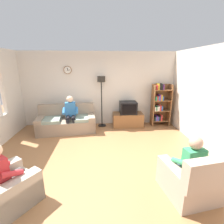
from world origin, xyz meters
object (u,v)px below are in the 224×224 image
(tv, at_px, (128,108))
(person_in_left_armchair, at_px, (5,171))
(floor_lamp, at_px, (101,88))
(person_on_couch, at_px, (71,112))
(armchair_near_bookshelf, at_px, (190,180))
(bookshelf, at_px, (160,104))
(armchair_near_window, at_px, (3,191))
(couch, at_px, (67,122))
(person_in_right_armchair, at_px, (189,162))
(tv_stand, at_px, (128,120))

(tv, distance_m, person_in_left_armchair, 4.21)
(floor_lamp, height_order, person_on_couch, floor_lamp)
(person_on_couch, bearing_deg, person_in_left_armchair, -99.76)
(armchair_near_bookshelf, bearing_deg, tv, 99.16)
(bookshelf, height_order, person_on_couch, bookshelf)
(bookshelf, xyz_separation_m, floor_lamp, (-2.16, 0.03, 0.64))
(person_in_left_armchair, bearing_deg, person_on_couch, 80.24)
(tv, relative_size, bookshelf, 0.38)
(floor_lamp, height_order, armchair_near_window, floor_lamp)
(couch, height_order, person_on_couch, person_on_couch)
(couch, height_order, tv, tv)
(floor_lamp, height_order, armchair_near_bookshelf, floor_lamp)
(person_on_couch, bearing_deg, person_in_right_armchair, -48.90)
(couch, distance_m, bookshelf, 3.43)
(bookshelf, bearing_deg, tv_stand, -176.81)
(couch, relative_size, tv, 3.32)
(armchair_near_window, relative_size, person_in_left_armchair, 1.06)
(person_in_left_armchair, xyz_separation_m, person_in_right_armchair, (3.05, 0.06, 0.00))
(bookshelf, distance_m, person_in_left_armchair, 5.08)
(armchair_near_bookshelf, height_order, person_in_right_armchair, person_in_right_armchair)
(tv_stand, relative_size, bookshelf, 0.69)
(tv_stand, distance_m, floor_lamp, 1.54)
(bookshelf, distance_m, person_in_right_armchair, 3.47)
(armchair_near_window, bearing_deg, floor_lamp, 65.67)
(tv_stand, height_order, person_in_left_armchair, person_in_left_armchair)
(bookshelf, xyz_separation_m, armchair_near_bookshelf, (-0.65, -3.49, -0.52))
(tv_stand, height_order, person_on_couch, person_on_couch)
(tv_stand, bearing_deg, person_on_couch, -168.18)
(couch, bearing_deg, armchair_near_window, -97.15)
(couch, relative_size, floor_lamp, 1.08)
(tv, bearing_deg, armchair_near_bookshelf, -80.84)
(armchair_near_window, distance_m, person_in_right_armchair, 3.12)
(bookshelf, distance_m, armchair_near_bookshelf, 3.59)
(bookshelf, bearing_deg, person_in_left_armchair, -137.07)
(tv_stand, relative_size, armchair_near_bookshelf, 1.11)
(floor_lamp, xyz_separation_m, armchair_near_window, (-1.61, -3.56, -1.16))
(tv_stand, distance_m, person_in_left_armchair, 4.24)
(couch, xyz_separation_m, bookshelf, (3.38, 0.38, 0.50))
(tv_stand, xyz_separation_m, armchair_near_bookshelf, (0.55, -3.42, 0.04))
(tv, distance_m, floor_lamp, 1.21)
(person_in_right_armchair, bearing_deg, tv_stand, 99.10)
(bookshelf, relative_size, floor_lamp, 0.86)
(floor_lamp, distance_m, armchair_near_window, 4.08)
(tv_stand, relative_size, armchair_near_window, 0.93)
(tv_stand, distance_m, person_in_right_armchair, 3.39)
(bookshelf, bearing_deg, armchair_near_bookshelf, -100.60)
(tv_stand, bearing_deg, floor_lamp, 174.12)
(tv_stand, bearing_deg, bookshelf, 3.19)
(couch, distance_m, tv, 2.23)
(tv_stand, xyz_separation_m, armchair_near_window, (-2.57, -3.46, 0.04))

